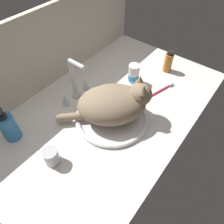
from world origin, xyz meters
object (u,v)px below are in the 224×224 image
(faucet, at_px, (75,84))
(toothbrush, at_px, (161,90))
(metal_jar, at_px, (52,157))
(cat, at_px, (116,103))
(pill_bottle, at_px, (134,75))
(soap_pump_bottle, at_px, (8,127))
(sink_basin, at_px, (112,117))
(amber_bottle, at_px, (168,62))

(faucet, bearing_deg, toothbrush, -45.89)
(faucet, distance_m, metal_jar, 0.35)
(cat, height_order, pill_bottle, cat)
(pill_bottle, relative_size, soap_pump_bottle, 0.63)
(sink_basin, height_order, metal_jar, metal_jar)
(metal_jar, bearing_deg, pill_bottle, 2.45)
(cat, relative_size, amber_bottle, 2.94)
(pill_bottle, xyz_separation_m, toothbrush, (0.03, -0.15, -0.04))
(soap_pump_bottle, bearing_deg, sink_basin, -38.18)
(faucet, bearing_deg, soap_pump_bottle, 172.28)
(pill_bottle, bearing_deg, cat, -162.95)
(metal_jar, bearing_deg, toothbrush, -11.88)
(faucet, relative_size, soap_pump_bottle, 1.32)
(faucet, distance_m, pill_bottle, 0.30)
(cat, bearing_deg, amber_bottle, -1.83)
(sink_basin, height_order, amber_bottle, amber_bottle)
(faucet, height_order, toothbrush, faucet)
(faucet, distance_m, cat, 0.23)
(faucet, height_order, metal_jar, faucet)
(soap_pump_bottle, distance_m, amber_bottle, 0.84)
(cat, bearing_deg, metal_jar, 170.64)
(soap_pump_bottle, xyz_separation_m, amber_bottle, (0.79, -0.28, -0.01))
(soap_pump_bottle, bearing_deg, cat, -38.42)
(soap_pump_bottle, distance_m, toothbrush, 0.71)
(sink_basin, relative_size, pill_bottle, 3.12)
(cat, bearing_deg, soap_pump_bottle, 141.58)
(soap_pump_bottle, bearing_deg, toothbrush, -29.02)
(toothbrush, bearing_deg, metal_jar, 168.12)
(cat, height_order, metal_jar, cat)
(amber_bottle, bearing_deg, pill_bottle, 155.43)
(pill_bottle, bearing_deg, faucet, 150.15)
(metal_jar, bearing_deg, soap_pump_bottle, 96.48)
(faucet, xyz_separation_m, pill_bottle, (0.26, -0.15, -0.04))
(soap_pump_bottle, relative_size, amber_bottle, 1.37)
(toothbrush, bearing_deg, faucet, 134.11)
(faucet, relative_size, toothbrush, 1.25)
(sink_basin, relative_size, soap_pump_bottle, 1.98)
(pill_bottle, bearing_deg, amber_bottle, -24.57)
(metal_jar, xyz_separation_m, toothbrush, (0.59, -0.12, -0.03))
(sink_basin, bearing_deg, cat, -44.35)
(sink_basin, bearing_deg, toothbrush, -16.26)
(faucet, bearing_deg, sink_basin, -90.00)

